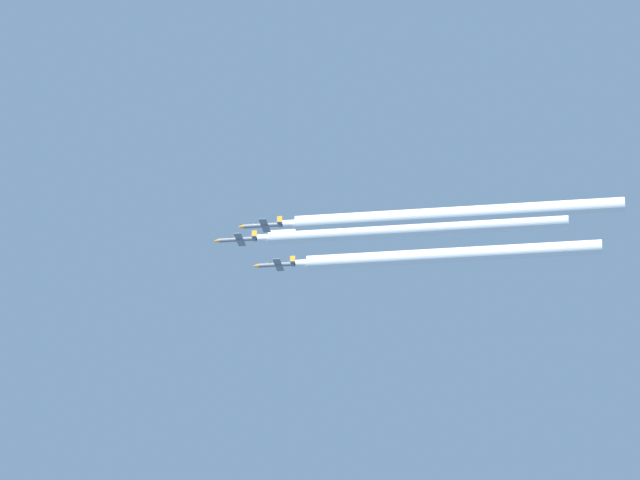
% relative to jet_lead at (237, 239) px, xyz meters
% --- Properties ---
extents(jet_lead, '(7.50, 10.92, 2.63)m').
position_rel_jet_lead_xyz_m(jet_lead, '(0.00, 0.00, 0.00)').
color(jet_lead, slate).
extents(jet_left_wingman, '(7.50, 10.92, 2.63)m').
position_rel_jet_lead_xyz_m(jet_left_wingman, '(-11.66, -8.02, -2.06)').
color(jet_left_wingman, slate).
extents(jet_right_wingman, '(7.50, 10.92, 2.63)m').
position_rel_jet_lead_xyz_m(jet_right_wingman, '(11.99, -7.49, -1.90)').
color(jet_right_wingman, slate).
extents(smoke_trail_lead, '(3.47, 74.11, 3.47)m').
position_rel_jet_lead_xyz_m(smoke_trail_lead, '(0.00, -42.05, -0.03)').
color(smoke_trail_lead, white).
extents(smoke_trail_left_wingman, '(3.47, 79.03, 3.47)m').
position_rel_jet_lead_xyz_m(smoke_trail_left_wingman, '(-11.66, -52.53, -2.09)').
color(smoke_trail_left_wingman, white).
extents(smoke_trail_right_wingman, '(3.47, 74.20, 3.47)m').
position_rel_jet_lead_xyz_m(smoke_trail_right_wingman, '(11.99, -49.59, -1.93)').
color(smoke_trail_right_wingman, white).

